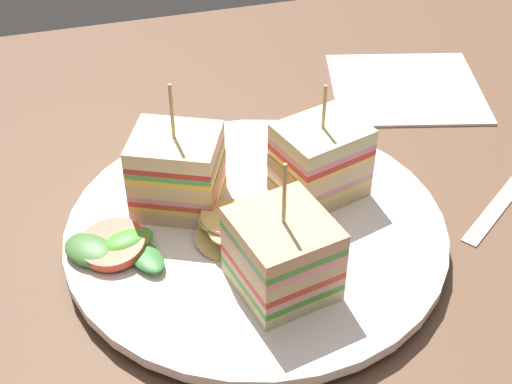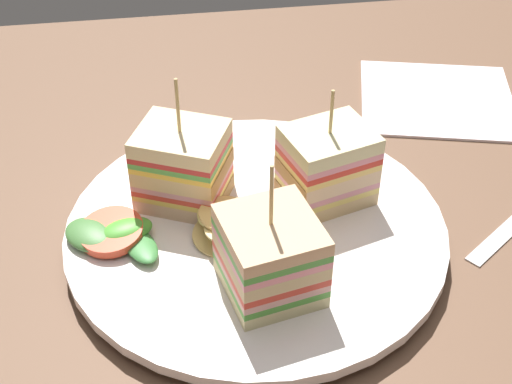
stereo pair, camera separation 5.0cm
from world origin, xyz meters
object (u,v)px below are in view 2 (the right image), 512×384
Objects in this scene: chip_pile at (228,222)px; napkin at (437,98)px; plate at (256,231)px; sandwich_wedge_1 at (271,256)px; sandwich_wedge_2 at (327,166)px; sandwich_wedge_0 at (183,166)px.

chip_pile reaches higher than napkin.
plate is 2.84cm from chip_pile.
plate is at bearing -158.57° from chip_pile.
sandwich_wedge_1 is at bearing 90.57° from plate.
sandwich_wedge_2 is 8.33cm from chip_pile.
sandwich_wedge_1 is at bearing 49.21° from napkin.
sandwich_wedge_1 reaches higher than chip_pile.
chip_pile is at bearing 21.43° from plate.
plate is at bearing -13.57° from sandwich_wedge_0.
plate is 6.96cm from sandwich_wedge_0.
sandwich_wedge_2 reaches higher than plate.
sandwich_wedge_0 is at bearing -59.23° from chip_pile.
chip_pile is at bearing 9.87° from sandwich_wedge_1.
plate reaches higher than napkin.
sandwich_wedge_2 reaches higher than chip_pile.
sandwich_wedge_0 reaches higher than chip_pile.
napkin is (-21.26, -17.02, -2.46)cm from chip_pile.
sandwich_wedge_0 is 1.04× the size of sandwich_wedge_1.
napkin is (-23.93, -12.54, -4.24)cm from sandwich_wedge_0.
sandwich_wedge_2 is 19.94cm from napkin.
sandwich_wedge_0 is 27.35cm from napkin.
sandwich_wedge_0 is at bearing -24.19° from sandwich_wedge_2.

